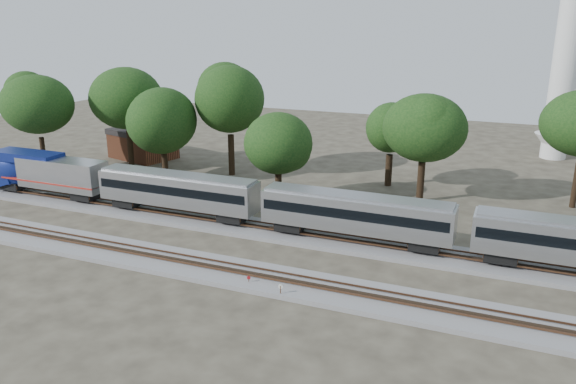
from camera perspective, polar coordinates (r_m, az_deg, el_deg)
name	(u,v)px	position (r m, az deg, el deg)	size (l,w,h in m)	color
ground	(210,249)	(52.41, -7.94, -5.78)	(160.00, 160.00, 0.00)	#383328
track_far	(240,226)	(57.20, -4.94, -3.45)	(160.00, 5.00, 0.73)	slate
track_near	(186,264)	(49.23, -10.29, -7.21)	(160.00, 5.00, 0.73)	slate
switch_stand_red	(249,280)	(44.94, -4.01, -8.90)	(0.29, 0.10, 0.91)	#512D19
switch_stand_white	(281,289)	(43.04, -0.77, -9.87)	(0.37, 0.10, 1.16)	#512D19
switch_lever	(232,280)	(45.94, -5.68, -8.94)	(0.50, 0.30, 0.30)	#512D19
brick_building	(143,143)	(88.02, -14.53, 4.81)	(10.65, 8.72, 4.45)	brown
tree_0	(37,104)	(81.55, -24.15, 8.12)	(9.68, 9.68, 13.65)	black
tree_1	(126,98)	(81.27, -16.12, 9.12)	(9.99, 9.99, 14.08)	black
tree_2	(162,121)	(74.42, -12.67, 7.06)	(7.88, 7.88, 11.12)	black
tree_3	(230,99)	(74.70, -5.94, 9.35)	(10.39, 10.39, 14.65)	black
tree_4	(278,143)	(63.13, -1.00, 4.95)	(7.06, 7.06, 9.95)	black
tree_5	(391,128)	(70.83, 10.42, 6.44)	(7.57, 7.57, 10.67)	black
tree_6	(425,128)	(64.94, 13.70, 6.32)	(8.75, 8.75, 12.34)	black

